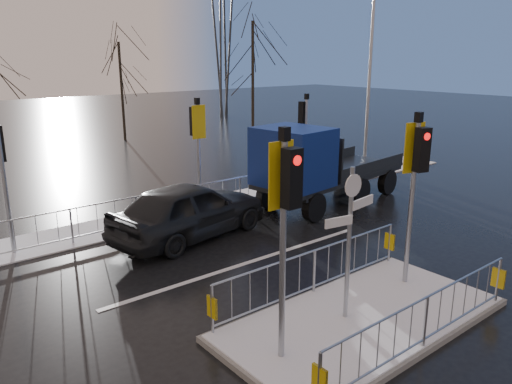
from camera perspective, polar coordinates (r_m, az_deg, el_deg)
ground at (r=10.63m, az=12.04°, el=-14.33°), size 120.00×120.00×0.00m
snow_verge at (r=16.85m, az=-11.21°, el=-2.85°), size 30.00×2.00×0.04m
lane_markings at (r=10.45m, az=13.50°, el=-14.94°), size 8.00×11.38×0.01m
traffic_island at (r=10.44m, az=12.07°, el=-12.47°), size 6.00×3.04×4.15m
far_kerb_fixtures at (r=16.27m, az=-9.64°, el=0.24°), size 18.00×0.65×3.83m
car_far_lane at (r=14.70m, az=-7.59°, el=-2.02°), size 5.23×2.82×1.69m
flatbed_truck at (r=17.25m, az=6.14°, el=3.10°), size 6.57×3.05×2.94m
tree_far_b at (r=32.53m, az=-15.22°, el=13.07°), size 3.25×3.25×6.14m
tree_far_c at (r=34.14m, az=-0.38°, el=15.29°), size 4.00×4.00×7.55m
street_lamp_right at (r=22.84m, az=12.98°, el=12.96°), size 1.25×0.18×8.00m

